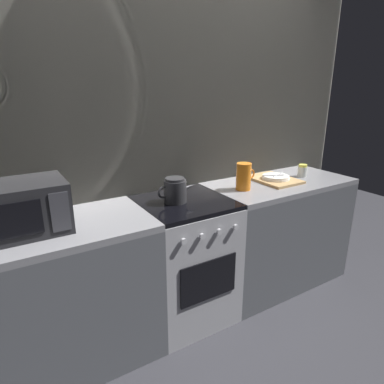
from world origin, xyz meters
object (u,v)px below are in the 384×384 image
Objects in this scene: pitcher at (244,176)px; stove_unit at (185,260)px; kettle at (175,190)px; dish_pile at (275,179)px; microwave at (20,208)px; spice_jar at (302,171)px.

stove_unit is at bearing 178.29° from pitcher.
kettle is at bearing 177.75° from pitcher.
kettle is 1.42× the size of pitcher.
dish_pile is at bearing 1.61° from kettle.
microwave is 0.91m from kettle.
dish_pile is (0.87, 0.03, 0.47)m from stove_unit.
kettle reaches higher than spice_jar.
kettle is 1.23m from spice_jar.
pitcher is at bearing -178.11° from spice_jar.
pitcher is (1.48, -0.03, -0.03)m from microwave.
dish_pile is (0.93, 0.03, -0.06)m from kettle.
spice_jar is at bearing 0.35° from stove_unit.
pitcher reaches higher than kettle.
pitcher is at bearing -1.24° from microwave.
stove_unit is at bearing -6.30° from kettle.
dish_pile is at bearing 2.21° from stove_unit.
spice_jar is at bearing -0.01° from kettle.
spice_jar is (0.66, 0.02, -0.05)m from pitcher.
stove_unit is 8.57× the size of spice_jar.
kettle is at bearing -178.39° from dish_pile.
microwave reaches higher than kettle.
dish_pile reaches higher than stove_unit.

